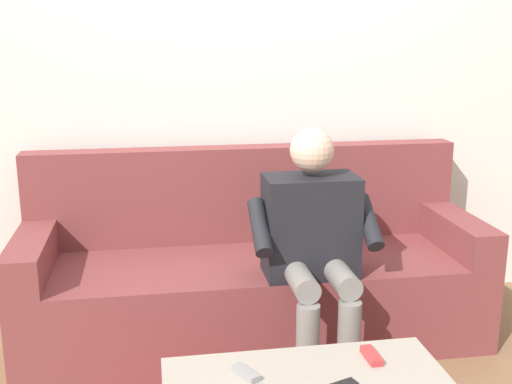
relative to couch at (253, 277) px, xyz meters
The scene contains 5 objects.
back_wall 1.17m from the couch, 90.00° to the right, with size 5.13×0.06×2.80m, color silver.
couch is the anchor object (origin of this frame).
person_solo_seated 0.53m from the couch, 121.06° to the left, with size 0.57×0.52×1.12m.
remote_gray 1.11m from the couch, 79.45° to the left, with size 0.12×0.04×0.02m, color gray.
remote_red 1.08m from the couch, 103.98° to the left, with size 0.12×0.04×0.02m, color #B73333.
Camera 1 is at (0.49, 2.88, 1.54)m, focal length 44.55 mm.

